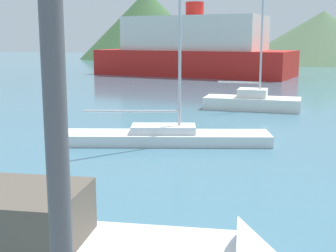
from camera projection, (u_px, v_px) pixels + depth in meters
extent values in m
cube|color=white|center=(164.00, 138.00, 19.39)|extent=(8.86, 4.48, 0.45)
cube|color=white|center=(163.00, 129.00, 19.32)|extent=(2.88, 1.99, 0.32)
cylinder|color=#BCBCC1|center=(180.00, 25.00, 18.53)|extent=(0.12, 0.12, 8.70)
cylinder|color=#BCBCC1|center=(131.00, 111.00, 19.20)|extent=(3.77, 1.38, 0.10)
cube|color=white|center=(252.00, 103.00, 28.59)|extent=(5.88, 2.53, 0.74)
cube|color=white|center=(252.00, 93.00, 28.48)|extent=(1.82, 1.62, 0.52)
cylinder|color=#BCBCC1|center=(262.00, 39.00, 27.76)|extent=(0.12, 0.12, 6.97)
cylinder|color=#BCBCC1|center=(239.00, 82.00, 28.59)|extent=(2.59, 0.27, 0.10)
cube|color=red|center=(194.00, 63.00, 54.77)|extent=(23.38, 10.81, 2.90)
cube|color=silver|center=(194.00, 33.00, 54.14)|extent=(16.50, 8.82, 3.85)
cylinder|color=red|center=(195.00, 9.00, 53.64)|extent=(2.09, 2.09, 1.60)
cone|color=#3D6038|center=(147.00, 25.00, 97.82)|extent=(28.34, 28.34, 14.07)
cone|color=#4C6647|center=(322.00, 37.00, 82.39)|extent=(30.06, 30.06, 8.94)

